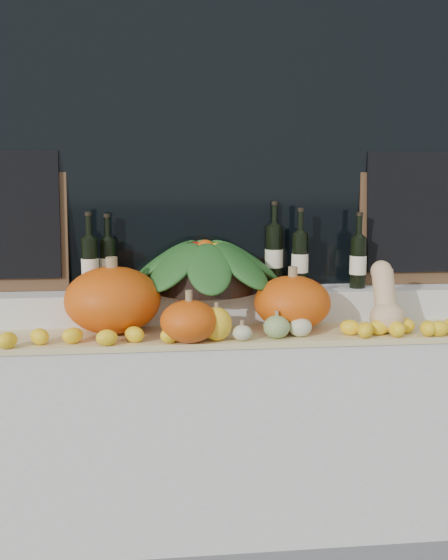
{
  "coord_description": "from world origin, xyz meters",
  "views": [
    {
      "loc": [
        -0.27,
        -1.09,
        1.55
      ],
      "look_at": [
        0.0,
        1.45,
        1.12
      ],
      "focal_mm": 40.0,
      "sensor_mm": 36.0,
      "label": 1
    }
  ],
  "objects_px": {
    "produce_bowl": "(206,265)",
    "wine_bottle_tall": "(274,255)",
    "pumpkin_right": "(292,302)",
    "butternut_squash": "(385,302)",
    "pumpkin_left": "(113,300)"
  },
  "relations": [
    {
      "from": "pumpkin_left",
      "to": "butternut_squash",
      "type": "relative_size",
      "value": 1.37
    },
    {
      "from": "pumpkin_left",
      "to": "produce_bowl",
      "type": "bearing_deg",
      "value": 26.03
    },
    {
      "from": "produce_bowl",
      "to": "wine_bottle_tall",
      "type": "bearing_deg",
      "value": 14.33
    },
    {
      "from": "butternut_squash",
      "to": "produce_bowl",
      "type": "height_order",
      "value": "produce_bowl"
    },
    {
      "from": "wine_bottle_tall",
      "to": "pumpkin_left",
      "type": "bearing_deg",
      "value": -159.0
    },
    {
      "from": "pumpkin_right",
      "to": "butternut_squash",
      "type": "distance_m",
      "value": 0.39
    },
    {
      "from": "pumpkin_left",
      "to": "produce_bowl",
      "type": "xyz_separation_m",
      "value": [
        0.4,
        0.2,
        0.11
      ]
    },
    {
      "from": "pumpkin_left",
      "to": "pumpkin_right",
      "type": "relative_size",
      "value": 1.22
    },
    {
      "from": "pumpkin_left",
      "to": "wine_bottle_tall",
      "type": "bearing_deg",
      "value": 21.0
    },
    {
      "from": "pumpkin_left",
      "to": "produce_bowl",
      "type": "relative_size",
      "value": 0.55
    },
    {
      "from": "produce_bowl",
      "to": "wine_bottle_tall",
      "type": "height_order",
      "value": "wine_bottle_tall"
    },
    {
      "from": "pumpkin_right",
      "to": "pumpkin_left",
      "type": "bearing_deg",
      "value": 178.91
    },
    {
      "from": "wine_bottle_tall",
      "to": "produce_bowl",
      "type": "bearing_deg",
      "value": -165.67
    },
    {
      "from": "butternut_squash",
      "to": "pumpkin_right",
      "type": "bearing_deg",
      "value": 168.14
    },
    {
      "from": "pumpkin_left",
      "to": "wine_bottle_tall",
      "type": "xyz_separation_m",
      "value": [
        0.72,
        0.28,
        0.14
      ]
    }
  ]
}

